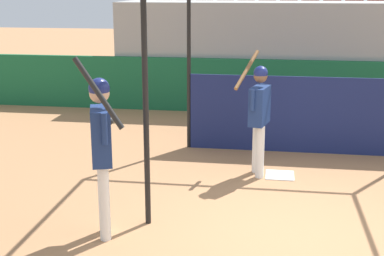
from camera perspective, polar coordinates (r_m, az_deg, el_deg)
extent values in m
plane|color=#A8754C|center=(6.64, 10.98, -11.04)|extent=(60.00, 60.00, 0.00)
cube|color=#196038|center=(12.44, 10.11, 4.29)|extent=(24.00, 0.12, 1.26)
cube|color=#9E9E99|center=(13.59, 10.12, 7.85)|extent=(8.15, 2.40, 2.51)
cube|color=maroon|center=(13.12, -4.49, 8.02)|extent=(0.45, 0.40, 0.10)
cube|color=maroon|center=(13.27, -4.33, 9.10)|extent=(0.45, 0.06, 0.40)
cube|color=maroon|center=(13.01, -2.10, 8.00)|extent=(0.45, 0.40, 0.10)
cube|color=maroon|center=(13.16, -1.97, 9.09)|extent=(0.45, 0.06, 0.40)
cube|color=maroon|center=(12.92, 0.32, 7.96)|extent=(0.45, 0.40, 0.10)
cube|color=maroon|center=(13.07, 0.44, 9.06)|extent=(0.45, 0.06, 0.40)
cube|color=maroon|center=(12.85, 2.77, 7.91)|extent=(0.45, 0.40, 0.10)
cube|color=maroon|center=(13.00, 2.87, 9.01)|extent=(0.45, 0.06, 0.40)
cube|color=maroon|center=(12.81, 5.24, 7.84)|extent=(0.45, 0.40, 0.10)
cube|color=maroon|center=(12.96, 5.31, 8.94)|extent=(0.45, 0.06, 0.40)
cube|color=maroon|center=(12.79, 7.72, 7.75)|extent=(0.45, 0.40, 0.10)
cube|color=maroon|center=(12.94, 7.78, 8.86)|extent=(0.45, 0.06, 0.40)
cube|color=maroon|center=(12.79, 10.21, 7.65)|extent=(0.45, 0.40, 0.10)
cube|color=maroon|center=(12.94, 10.24, 8.76)|extent=(0.45, 0.06, 0.40)
cube|color=maroon|center=(12.82, 12.69, 7.54)|extent=(0.45, 0.40, 0.10)
cube|color=maroon|center=(12.97, 12.69, 8.65)|extent=(0.45, 0.06, 0.40)
cube|color=maroon|center=(12.87, 15.15, 7.42)|extent=(0.45, 0.40, 0.10)
cube|color=maroon|center=(13.02, 15.13, 8.52)|extent=(0.45, 0.06, 0.40)
cube|color=maroon|center=(12.94, 17.58, 7.28)|extent=(0.45, 0.40, 0.10)
cube|color=maroon|center=(13.09, 17.55, 8.38)|extent=(0.45, 0.06, 0.40)
cube|color=maroon|center=(13.86, -3.77, 10.07)|extent=(0.45, 0.40, 0.10)
cube|color=maroon|center=(14.01, -3.63, 11.07)|extent=(0.45, 0.06, 0.40)
cube|color=maroon|center=(13.75, -1.49, 10.06)|extent=(0.45, 0.40, 0.10)
cube|color=maroon|center=(13.91, -1.37, 11.06)|extent=(0.45, 0.06, 0.40)
cube|color=maroon|center=(13.66, 0.81, 10.03)|extent=(0.45, 0.40, 0.10)
cube|color=maroon|center=(13.82, 0.92, 11.04)|extent=(0.45, 0.06, 0.40)
cube|color=maroon|center=(13.60, 3.14, 9.99)|extent=(0.45, 0.40, 0.10)
cube|color=maroon|center=(13.76, 3.23, 11.00)|extent=(0.45, 0.06, 0.40)
cube|color=maroon|center=(13.56, 5.49, 9.92)|extent=(0.45, 0.40, 0.10)
cube|color=maroon|center=(13.72, 5.56, 10.95)|extent=(0.45, 0.06, 0.40)
cube|color=maroon|center=(13.54, 7.85, 9.85)|extent=(0.45, 0.40, 0.10)
cube|color=maroon|center=(13.70, 7.90, 10.87)|extent=(0.45, 0.06, 0.40)
cube|color=maroon|center=(13.54, 10.21, 9.75)|extent=(0.45, 0.40, 0.10)
cube|color=maroon|center=(13.70, 10.24, 10.78)|extent=(0.45, 0.06, 0.40)
cube|color=maroon|center=(13.57, 12.56, 9.64)|extent=(0.45, 0.40, 0.10)
cube|color=maroon|center=(13.73, 12.57, 10.67)|extent=(0.45, 0.06, 0.40)
cube|color=maroon|center=(13.62, 14.90, 9.52)|extent=(0.45, 0.40, 0.10)
cube|color=maroon|center=(13.78, 14.89, 10.54)|extent=(0.45, 0.06, 0.40)
cube|color=maroon|center=(13.69, 17.22, 9.38)|extent=(0.45, 0.40, 0.10)
cube|color=maroon|center=(13.85, 17.19, 10.40)|extent=(0.45, 0.06, 0.40)
cube|color=maroon|center=(13.78, 19.51, 9.23)|extent=(0.45, 0.40, 0.10)
cube|color=maroon|center=(13.94, 19.46, 10.24)|extent=(0.45, 0.06, 0.40)
cube|color=maroon|center=(14.61, -3.12, 11.90)|extent=(0.45, 0.40, 0.10)
cube|color=maroon|center=(14.77, -2.98, 12.83)|extent=(0.45, 0.06, 0.40)
cube|color=maroon|center=(14.51, -0.94, 11.90)|extent=(0.45, 0.40, 0.10)
cube|color=maroon|center=(14.67, -0.83, 12.83)|extent=(0.45, 0.06, 0.40)
cube|color=maroon|center=(14.43, 1.26, 11.88)|extent=(0.45, 0.40, 0.10)
cube|color=maroon|center=(14.60, 1.36, 12.82)|extent=(0.45, 0.06, 0.40)
cube|color=maroon|center=(14.37, 3.48, 11.84)|extent=(0.45, 0.40, 0.10)
cube|color=maroon|center=(14.54, 3.56, 12.79)|extent=(0.45, 0.06, 0.40)
cube|color=maroon|center=(14.33, 5.72, 11.79)|extent=(0.45, 0.40, 0.10)
cube|color=maroon|center=(14.50, 5.78, 12.74)|extent=(0.45, 0.06, 0.40)
cube|color=maroon|center=(14.31, 7.97, 11.72)|extent=(0.45, 0.40, 0.10)
cube|color=maroon|center=(14.48, 8.01, 12.67)|extent=(0.45, 0.06, 0.40)
cube|color=maroon|center=(14.31, 10.21, 11.63)|extent=(0.45, 0.40, 0.10)
cube|color=maroon|center=(14.48, 10.24, 12.58)|extent=(0.45, 0.06, 0.40)
cube|color=maroon|center=(14.34, 12.45, 11.52)|extent=(0.45, 0.40, 0.10)
cube|color=maroon|center=(14.51, 12.46, 12.47)|extent=(0.45, 0.06, 0.40)
cube|color=maroon|center=(14.38, 14.68, 11.40)|extent=(0.45, 0.40, 0.10)
cube|color=maroon|center=(14.55, 14.67, 12.35)|extent=(0.45, 0.06, 0.40)
cube|color=maroon|center=(14.45, 16.89, 11.26)|extent=(0.45, 0.40, 0.10)
cube|color=maroon|center=(14.62, 16.86, 12.20)|extent=(0.45, 0.06, 0.40)
cube|color=maroon|center=(14.53, 19.08, 11.11)|extent=(0.45, 0.40, 0.10)
cube|color=maroon|center=(14.70, 19.03, 12.05)|extent=(0.45, 0.06, 0.40)
cylinder|color=black|center=(6.33, -4.98, 3.12)|extent=(0.07, 0.07, 3.18)
cylinder|color=black|center=(9.52, -0.34, 7.16)|extent=(0.07, 0.07, 3.18)
cube|color=navy|center=(9.57, 11.63, 1.36)|extent=(3.95, 0.03, 1.36)
cube|color=white|center=(8.51, 9.35, -4.99)|extent=(0.44, 0.44, 0.02)
cylinder|color=white|center=(8.26, 7.26, -2.56)|extent=(0.16, 0.16, 0.82)
cylinder|color=white|center=(8.50, 6.88, -2.05)|extent=(0.16, 0.16, 0.82)
cube|color=navy|center=(8.20, 7.22, 2.39)|extent=(0.33, 0.53, 0.58)
sphere|color=brown|center=(8.11, 7.33, 5.52)|extent=(0.21, 0.21, 0.21)
sphere|color=navy|center=(8.11, 7.34, 5.84)|extent=(0.22, 0.22, 0.22)
cylinder|color=navy|center=(7.94, 6.47, 2.97)|extent=(0.08, 0.08, 0.32)
cylinder|color=navy|center=(8.43, 7.47, 3.63)|extent=(0.08, 0.08, 0.32)
cylinder|color=brown|center=(8.46, 5.87, 6.21)|extent=(0.36, 0.71, 0.55)
sphere|color=brown|center=(8.35, 8.02, 4.28)|extent=(0.08, 0.08, 0.08)
cylinder|color=white|center=(6.49, -9.37, -7.22)|extent=(0.16, 0.16, 0.91)
cylinder|color=white|center=(6.30, -9.34, -7.91)|extent=(0.16, 0.16, 0.91)
cube|color=navy|center=(6.14, -9.66, -0.84)|extent=(0.35, 0.50, 0.64)
sphere|color=tan|center=(6.03, -9.87, 3.70)|extent=(0.23, 0.23, 0.23)
sphere|color=navy|center=(6.02, -9.89, 4.18)|extent=(0.24, 0.24, 0.24)
cylinder|color=navy|center=(6.34, -9.37, 1.02)|extent=(0.09, 0.09, 0.35)
cylinder|color=navy|center=(5.87, -9.31, -0.09)|extent=(0.09, 0.09, 0.35)
cylinder|color=black|center=(5.65, -9.94, 3.65)|extent=(0.56, 0.12, 0.76)
sphere|color=black|center=(5.96, -8.77, 0.72)|extent=(0.08, 0.08, 0.08)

